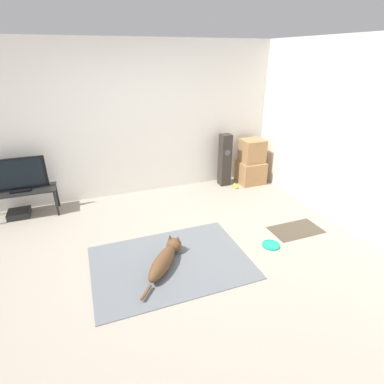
{
  "coord_description": "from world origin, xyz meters",
  "views": [
    {
      "loc": [
        -0.8,
        -2.97,
        2.32
      ],
      "look_at": [
        0.61,
        0.8,
        0.45
      ],
      "focal_mm": 28.0,
      "sensor_mm": 36.0,
      "label": 1
    }
  ],
  "objects_px": {
    "cardboard_box_lower": "(251,172)",
    "tv_stand": "(22,194)",
    "tennis_ball_near_speaker": "(236,187)",
    "floor_speaker": "(225,160)",
    "dog": "(165,259)",
    "game_console": "(19,214)",
    "cardboard_box_upper": "(252,151)",
    "tv": "(17,175)",
    "tennis_ball_by_boxes": "(226,183)",
    "frisbee": "(271,245)",
    "tennis_ball_loose_on_carpet": "(235,185)"
  },
  "relations": [
    {
      "from": "cardboard_box_lower",
      "to": "tv_stand",
      "type": "relative_size",
      "value": 0.49
    },
    {
      "from": "tv_stand",
      "to": "tennis_ball_near_speaker",
      "type": "height_order",
      "value": "tv_stand"
    },
    {
      "from": "floor_speaker",
      "to": "tv_stand",
      "type": "distance_m",
      "value": 3.44
    },
    {
      "from": "dog",
      "to": "game_console",
      "type": "bearing_deg",
      "value": 132.36
    },
    {
      "from": "cardboard_box_upper",
      "to": "tv",
      "type": "bearing_deg",
      "value": 179.19
    },
    {
      "from": "tennis_ball_by_boxes",
      "to": "game_console",
      "type": "relative_size",
      "value": 0.21
    },
    {
      "from": "dog",
      "to": "tennis_ball_near_speaker",
      "type": "height_order",
      "value": "dog"
    },
    {
      "from": "tv",
      "to": "game_console",
      "type": "distance_m",
      "value": 0.64
    },
    {
      "from": "floor_speaker",
      "to": "game_console",
      "type": "distance_m",
      "value": 3.58
    },
    {
      "from": "dog",
      "to": "tennis_ball_near_speaker",
      "type": "distance_m",
      "value": 2.55
    },
    {
      "from": "frisbee",
      "to": "tennis_ball_loose_on_carpet",
      "type": "bearing_deg",
      "value": 76.2
    },
    {
      "from": "tv_stand",
      "to": "tv",
      "type": "distance_m",
      "value": 0.3
    },
    {
      "from": "tennis_ball_by_boxes",
      "to": "tennis_ball_loose_on_carpet",
      "type": "distance_m",
      "value": 0.17
    },
    {
      "from": "floor_speaker",
      "to": "frisbee",
      "type": "bearing_deg",
      "value": -98.79
    },
    {
      "from": "dog",
      "to": "tennis_ball_by_boxes",
      "type": "bearing_deg",
      "value": 47.5
    },
    {
      "from": "tennis_ball_near_speaker",
      "to": "tv",
      "type": "bearing_deg",
      "value": 175.91
    },
    {
      "from": "game_console",
      "to": "frisbee",
      "type": "bearing_deg",
      "value": -32.48
    },
    {
      "from": "floor_speaker",
      "to": "game_console",
      "type": "xyz_separation_m",
      "value": [
        -3.55,
        -0.03,
        -0.44
      ]
    },
    {
      "from": "cardboard_box_upper",
      "to": "tennis_ball_loose_on_carpet",
      "type": "xyz_separation_m",
      "value": [
        -0.39,
        -0.1,
        -0.6
      ]
    },
    {
      "from": "frisbee",
      "to": "tennis_ball_near_speaker",
      "type": "relative_size",
      "value": 3.56
    },
    {
      "from": "tennis_ball_loose_on_carpet",
      "to": "floor_speaker",
      "type": "bearing_deg",
      "value": 129.06
    },
    {
      "from": "tennis_ball_near_speaker",
      "to": "cardboard_box_upper",
      "type": "bearing_deg",
      "value": 26.01
    },
    {
      "from": "game_console",
      "to": "tennis_ball_near_speaker",
      "type": "bearing_deg",
      "value": -3.95
    },
    {
      "from": "floor_speaker",
      "to": "tv",
      "type": "relative_size",
      "value": 1.22
    },
    {
      "from": "dog",
      "to": "game_console",
      "type": "distance_m",
      "value": 2.67
    },
    {
      "from": "tv_stand",
      "to": "tennis_ball_by_boxes",
      "type": "height_order",
      "value": "tv_stand"
    },
    {
      "from": "cardboard_box_lower",
      "to": "game_console",
      "type": "distance_m",
      "value": 4.08
    },
    {
      "from": "cardboard_box_upper",
      "to": "tv_stand",
      "type": "height_order",
      "value": "cardboard_box_upper"
    },
    {
      "from": "tennis_ball_near_speaker",
      "to": "floor_speaker",
      "type": "bearing_deg",
      "value": 114.18
    },
    {
      "from": "frisbee",
      "to": "cardboard_box_lower",
      "type": "bearing_deg",
      "value": 66.9
    },
    {
      "from": "dog",
      "to": "game_console",
      "type": "height_order",
      "value": "dog"
    },
    {
      "from": "frisbee",
      "to": "tennis_ball_by_boxes",
      "type": "height_order",
      "value": "tennis_ball_by_boxes"
    },
    {
      "from": "floor_speaker",
      "to": "tv_stand",
      "type": "height_order",
      "value": "floor_speaker"
    },
    {
      "from": "cardboard_box_upper",
      "to": "floor_speaker",
      "type": "xyz_separation_m",
      "value": [
        -0.53,
        0.08,
        -0.15
      ]
    },
    {
      "from": "cardboard_box_upper",
      "to": "game_console",
      "type": "height_order",
      "value": "cardboard_box_upper"
    },
    {
      "from": "cardboard_box_lower",
      "to": "tv",
      "type": "xyz_separation_m",
      "value": [
        -3.96,
        0.07,
        0.47
      ]
    },
    {
      "from": "frisbee",
      "to": "tennis_ball_loose_on_carpet",
      "type": "distance_m",
      "value": 1.96
    },
    {
      "from": "frisbee",
      "to": "tennis_ball_loose_on_carpet",
      "type": "xyz_separation_m",
      "value": [
        0.47,
        1.9,
        0.02
      ]
    },
    {
      "from": "tennis_ball_by_boxes",
      "to": "tennis_ball_near_speaker",
      "type": "distance_m",
      "value": 0.24
    },
    {
      "from": "cardboard_box_lower",
      "to": "tv",
      "type": "height_order",
      "value": "tv"
    },
    {
      "from": "tv_stand",
      "to": "tennis_ball_near_speaker",
      "type": "bearing_deg",
      "value": -4.04
    },
    {
      "from": "floor_speaker",
      "to": "tennis_ball_loose_on_carpet",
      "type": "xyz_separation_m",
      "value": [
        0.15,
        -0.18,
        -0.46
      ]
    },
    {
      "from": "floor_speaker",
      "to": "tennis_ball_near_speaker",
      "type": "height_order",
      "value": "floor_speaker"
    },
    {
      "from": "tv_stand",
      "to": "game_console",
      "type": "distance_m",
      "value": 0.34
    },
    {
      "from": "cardboard_box_upper",
      "to": "tv",
      "type": "height_order",
      "value": "tv"
    },
    {
      "from": "cardboard_box_upper",
      "to": "tennis_ball_loose_on_carpet",
      "type": "relative_size",
      "value": 6.57
    },
    {
      "from": "tennis_ball_by_boxes",
      "to": "tennis_ball_loose_on_carpet",
      "type": "height_order",
      "value": "same"
    },
    {
      "from": "floor_speaker",
      "to": "tennis_ball_near_speaker",
      "type": "xyz_separation_m",
      "value": [
        0.13,
        -0.28,
        -0.46
      ]
    },
    {
      "from": "tv_stand",
      "to": "tennis_ball_near_speaker",
      "type": "xyz_separation_m",
      "value": [
        3.56,
        -0.25,
        -0.34
      ]
    },
    {
      "from": "cardboard_box_upper",
      "to": "game_console",
      "type": "relative_size",
      "value": 1.37
    }
  ]
}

